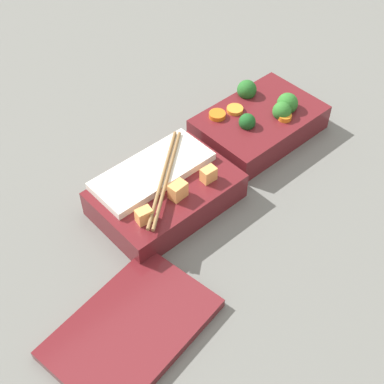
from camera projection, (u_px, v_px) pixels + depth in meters
The scene contains 4 objects.
ground_plane at pixel (214, 162), 0.87m from camera, with size 3.00×3.00×0.00m, color slate.
bento_tray_vegetable at pixel (259, 122), 0.90m from camera, with size 0.21×0.14×0.07m.
bento_tray_rice at pixel (165, 192), 0.79m from camera, with size 0.21×0.14×0.07m.
bento_lid at pixel (132, 328), 0.66m from camera, with size 0.20×0.13×0.01m, color maroon.
Camera 1 is at (0.45, 0.44, 0.60)m, focal length 50.00 mm.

